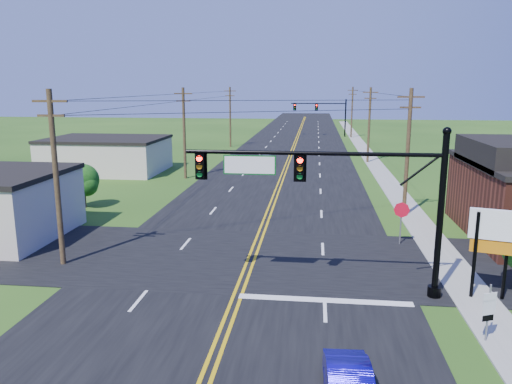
# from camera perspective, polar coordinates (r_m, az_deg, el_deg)

# --- Properties ---
(road_main) EXTENTS (16.00, 220.00, 0.04)m
(road_main) POSITION_cam_1_polar(r_m,az_deg,el_deg) (64.08, 3.67, 3.82)
(road_main) COLOR black
(road_main) RESTS_ON ground
(road_cross) EXTENTS (70.00, 10.00, 0.04)m
(road_cross) POSITION_cam_1_polar(r_m,az_deg,el_deg) (27.14, -0.86, -7.57)
(road_cross) COLOR black
(road_cross) RESTS_ON ground
(sidewalk) EXTENTS (2.00, 160.00, 0.08)m
(sidewalk) POSITION_cam_1_polar(r_m,az_deg,el_deg) (54.57, 14.15, 2.07)
(sidewalk) COLOR gray
(sidewalk) RESTS_ON ground
(signal_mast_main) EXTENTS (11.30, 0.60, 7.48)m
(signal_mast_main) POSITION_cam_1_polar(r_m,az_deg,el_deg) (21.80, 9.05, 0.30)
(signal_mast_main) COLOR black
(signal_mast_main) RESTS_ON ground
(signal_mast_far) EXTENTS (10.98, 0.60, 7.48)m
(signal_mast_far) POSITION_cam_1_polar(r_m,az_deg,el_deg) (93.46, 7.50, 9.11)
(signal_mast_far) COLOR black
(signal_mast_far) RESTS_ON ground
(cream_bldg_far) EXTENTS (12.20, 9.20, 3.70)m
(cream_bldg_far) POSITION_cam_1_polar(r_m,az_deg,el_deg) (56.49, -16.70, 4.12)
(cream_bldg_far) COLOR beige
(cream_bldg_far) RESTS_ON ground
(utility_pole_left_a) EXTENTS (1.80, 0.28, 9.00)m
(utility_pole_left_a) POSITION_cam_1_polar(r_m,az_deg,el_deg) (27.04, -21.89, 1.78)
(utility_pole_left_a) COLOR #332517
(utility_pole_left_a) RESTS_ON ground
(utility_pole_left_b) EXTENTS (1.80, 0.28, 9.00)m
(utility_pole_left_b) POSITION_cam_1_polar(r_m,az_deg,el_deg) (50.23, -8.20, 6.87)
(utility_pole_left_b) COLOR #332517
(utility_pole_left_b) RESTS_ON ground
(utility_pole_left_c) EXTENTS (1.80, 0.28, 9.00)m
(utility_pole_left_c) POSITION_cam_1_polar(r_m,az_deg,el_deg) (76.57, -2.97, 8.70)
(utility_pole_left_c) COLOR #332517
(utility_pole_left_c) RESTS_ON ground
(utility_pole_right_a) EXTENTS (1.80, 0.28, 9.00)m
(utility_pole_right_a) POSITION_cam_1_polar(r_m,az_deg,el_deg) (36.18, 16.94, 4.51)
(utility_pole_right_a) COLOR #332517
(utility_pole_right_a) RESTS_ON ground
(utility_pole_right_b) EXTENTS (1.80, 0.28, 9.00)m
(utility_pole_right_b) POSITION_cam_1_polar(r_m,az_deg,el_deg) (61.83, 12.81, 7.64)
(utility_pole_right_b) COLOR #332517
(utility_pole_right_b) RESTS_ON ground
(utility_pole_right_c) EXTENTS (1.80, 0.28, 9.00)m
(utility_pole_right_c) POSITION_cam_1_polar(r_m,az_deg,el_deg) (91.67, 10.91, 9.05)
(utility_pole_right_c) COLOR #332517
(utility_pole_right_c) RESTS_ON ground
(tree_right_back) EXTENTS (3.00, 3.00, 4.10)m
(tree_right_back) POSITION_cam_1_polar(r_m,az_deg,el_deg) (41.81, 24.21, 1.98)
(tree_right_back) COLOR #332517
(tree_right_back) RESTS_ON ground
(tree_left) EXTENTS (2.40, 2.40, 3.37)m
(tree_left) POSITION_cam_1_polar(r_m,az_deg,el_deg) (40.01, -19.15, 1.33)
(tree_left) COLOR #332517
(tree_left) RESTS_ON ground
(distant_car) EXTENTS (1.96, 4.00, 1.31)m
(distant_car) POSITION_cam_1_polar(r_m,az_deg,el_deg) (59.45, 1.25, 3.83)
(distant_car) COLOR #ADAEB2
(distant_car) RESTS_ON ground
(route_sign) EXTENTS (0.53, 0.25, 2.23)m
(route_sign) POSITION_cam_1_polar(r_m,az_deg,el_deg) (20.13, 25.06, -12.04)
(route_sign) COLOR slate
(route_sign) RESTS_ON ground
(stop_sign) EXTENTS (0.90, 0.22, 2.56)m
(stop_sign) POSITION_cam_1_polar(r_m,az_deg,el_deg) (30.14, 16.29, -2.45)
(stop_sign) COLOR slate
(stop_sign) RESTS_ON ground
(pylon_sign) EXTENTS (1.96, 0.78, 4.02)m
(pylon_sign) POSITION_cam_1_polar(r_m,az_deg,el_deg) (23.55, 25.44, -4.41)
(pylon_sign) COLOR black
(pylon_sign) RESTS_ON ground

